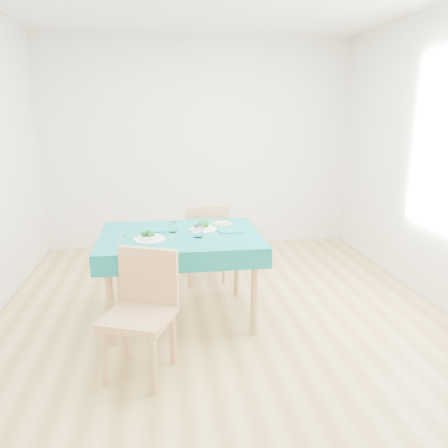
{
  "coord_description": "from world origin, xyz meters",
  "views": [
    {
      "loc": [
        -0.5,
        -3.49,
        1.75
      ],
      "look_at": [
        0.0,
        0.0,
        0.85
      ],
      "focal_mm": 35.0,
      "sensor_mm": 36.0,
      "label": 1
    }
  ],
  "objects": [
    {
      "name": "knife_far",
      "position": [
        0.06,
        0.14,
        0.76
      ],
      "size": [
        0.06,
        0.19,
        0.0
      ],
      "primitive_type": "cube",
      "rotation": [
        0.0,
        0.0,
        0.26
      ],
      "color": "silver",
      "rests_on": "table"
    },
    {
      "name": "fork_far",
      "position": [
        -0.25,
        0.23,
        0.76
      ],
      "size": [
        0.08,
        0.16,
        0.0
      ],
      "primitive_type": "cube",
      "rotation": [
        0.0,
        0.0,
        -0.37
      ],
      "color": "silver",
      "rests_on": "table"
    },
    {
      "name": "fork_near",
      "position": [
        -0.85,
        -0.0,
        0.76
      ],
      "size": [
        0.08,
        0.17,
        0.0
      ],
      "primitive_type": "cube",
      "rotation": [
        0.0,
        0.0,
        -0.32
      ],
      "color": "silver",
      "rests_on": "table"
    },
    {
      "name": "bowl_near",
      "position": [
        -0.62,
        -0.07,
        0.8
      ],
      "size": [
        0.25,
        0.25,
        0.08
      ],
      "primitive_type": null,
      "color": "white",
      "rests_on": "table"
    },
    {
      "name": "napkin_near",
      "position": [
        -0.59,
        0.21,
        0.76
      ],
      "size": [
        0.21,
        0.15,
        0.01
      ],
      "primitive_type": "cube",
      "rotation": [
        0.0,
        0.0,
        -0.01
      ],
      "color": "#0D7172",
      "rests_on": "table"
    },
    {
      "name": "tumbler_side",
      "position": [
        -0.22,
        -0.05,
        0.81
      ],
      "size": [
        0.08,
        0.08,
        0.1
      ],
      "primitive_type": "cylinder",
      "color": "white",
      "rests_on": "table"
    },
    {
      "name": "knife_near",
      "position": [
        -0.43,
        -0.06,
        0.76
      ],
      "size": [
        0.04,
        0.19,
        0.0
      ],
      "primitive_type": "cube",
      "rotation": [
        0.0,
        0.0,
        -0.12
      ],
      "color": "silver",
      "rests_on": "table"
    },
    {
      "name": "tumbler_center",
      "position": [
        -0.42,
        0.14,
        0.8
      ],
      "size": [
        0.07,
        0.07,
        0.09
      ],
      "primitive_type": "cylinder",
      "color": "white",
      "rests_on": "table"
    },
    {
      "name": "napkin_far",
      "position": [
        0.07,
        0.09,
        0.76
      ],
      "size": [
        0.23,
        0.18,
        0.01
      ],
      "primitive_type": "cube",
      "rotation": [
        0.0,
        0.0,
        0.16
      ],
      "color": "#0D7172",
      "rests_on": "table"
    },
    {
      "name": "chair_far",
      "position": [
        -0.09,
        0.92,
        0.55
      ],
      "size": [
        0.49,
        0.53,
        1.11
      ],
      "primitive_type": "cube",
      "rotation": [
        0.0,
        0.0,
        3.25
      ],
      "color": "tan",
      "rests_on": "ground"
    },
    {
      "name": "room_shell",
      "position": [
        0.0,
        0.0,
        1.35
      ],
      "size": [
        4.02,
        4.52,
        2.73
      ],
      "color": "#9F8042",
      "rests_on": "ground"
    },
    {
      "name": "chair_near",
      "position": [
        -0.69,
        -0.77,
        0.54
      ],
      "size": [
        0.57,
        0.59,
        1.07
      ],
      "primitive_type": "cube",
      "rotation": [
        0.0,
        0.0,
        -0.38
      ],
      "color": "tan",
      "rests_on": "ground"
    },
    {
      "name": "side_plate",
      "position": [
        0.03,
        0.35,
        0.76
      ],
      "size": [
        0.18,
        0.18,
        0.01
      ],
      "primitive_type": "cylinder",
      "color": "#9ACC63",
      "rests_on": "table"
    },
    {
      "name": "table",
      "position": [
        -0.36,
        0.07,
        0.38
      ],
      "size": [
        1.33,
        1.01,
        0.76
      ],
      "primitive_type": "cube",
      "color": "#096567",
      "rests_on": "ground"
    },
    {
      "name": "bread_slice",
      "position": [
        0.03,
        0.35,
        0.77
      ],
      "size": [
        0.09,
        0.09,
        0.01
      ],
      "primitive_type": "cube",
      "rotation": [
        0.0,
        0.0,
        -0.05
      ],
      "color": "beige",
      "rests_on": "side_plate"
    },
    {
      "name": "bowl_far",
      "position": [
        -0.16,
        0.17,
        0.79
      ],
      "size": [
        0.24,
        0.24,
        0.07
      ],
      "primitive_type": null,
      "color": "white",
      "rests_on": "table"
    }
  ]
}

